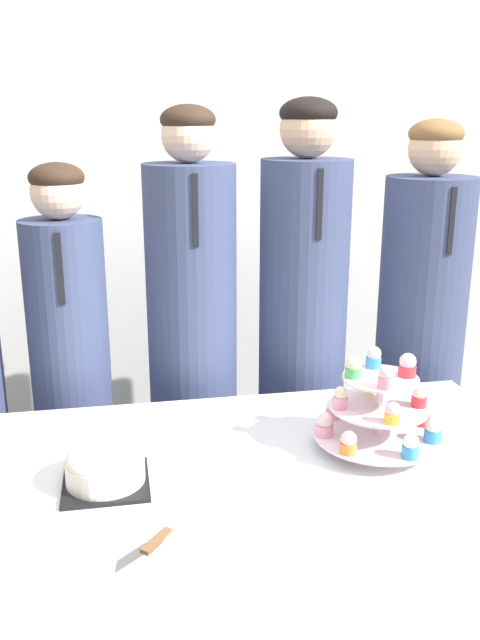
# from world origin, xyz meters

# --- Properties ---
(wall_back) EXTENTS (9.00, 0.06, 2.70)m
(wall_back) POSITION_xyz_m (0.00, 1.81, 1.35)
(wall_back) COLOR silver
(wall_back) RESTS_ON ground_plane
(table) EXTENTS (1.51, 0.72, 0.75)m
(table) POSITION_xyz_m (0.00, 0.36, 0.37)
(table) COLOR white
(table) RESTS_ON ground_plane
(round_cake) EXTENTS (0.20, 0.20, 0.10)m
(round_cake) POSITION_xyz_m (-0.38, 0.25, 0.80)
(round_cake) COLOR black
(round_cake) RESTS_ON table
(cake_knife) EXTENTS (0.20, 0.25, 0.01)m
(cake_knife) POSITION_xyz_m (-0.24, 0.04, 0.75)
(cake_knife) COLOR silver
(cake_knife) RESTS_ON table
(cupcake_stand) EXTENTS (0.34, 0.34, 0.26)m
(cupcake_stand) POSITION_xyz_m (0.33, 0.31, 0.86)
(cupcake_stand) COLOR silver
(cupcake_stand) RESTS_ON table
(student_1) EXTENTS (0.26, 0.27, 1.46)m
(student_1) POSITION_xyz_m (-0.50, 0.96, 0.70)
(student_1) COLOR #384266
(student_1) RESTS_ON ground_plane
(student_2) EXTENTS (0.30, 0.31, 1.63)m
(student_2) POSITION_xyz_m (-0.09, 0.96, 0.77)
(student_2) COLOR #384266
(student_2) RESTS_ON ground_plane
(student_3) EXTENTS (0.31, 0.31, 1.66)m
(student_3) POSITION_xyz_m (0.30, 0.96, 0.79)
(student_3) COLOR #384266
(student_3) RESTS_ON ground_plane
(student_4) EXTENTS (0.32, 0.32, 1.59)m
(student_4) POSITION_xyz_m (0.75, 0.96, 0.75)
(student_4) COLOR #384266
(student_4) RESTS_ON ground_plane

